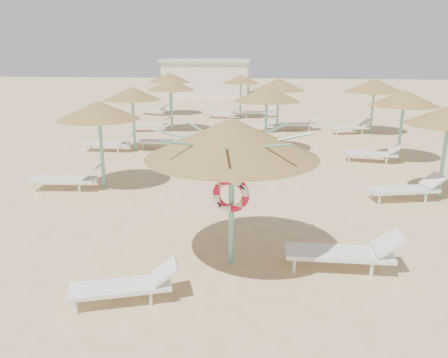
# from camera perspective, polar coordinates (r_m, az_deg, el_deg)

# --- Properties ---
(ground) EXTENTS (120.00, 120.00, 0.00)m
(ground) POSITION_cam_1_polar(r_m,az_deg,el_deg) (8.56, 2.15, -12.04)
(ground) COLOR #DFC188
(ground) RESTS_ON ground
(main_palapa) EXTENTS (3.24, 3.24, 2.90)m
(main_palapa) POSITION_cam_1_polar(r_m,az_deg,el_deg) (8.04, 1.03, 5.29)
(main_palapa) COLOR #6DBEA5
(main_palapa) RESTS_ON ground
(lounger_main_a) EXTENTS (1.88, 1.08, 0.65)m
(lounger_main_a) POSITION_cam_1_polar(r_m,az_deg,el_deg) (7.69, -12.45, -13.33)
(lounger_main_a) COLOR white
(lounger_main_a) RESTS_ON ground
(lounger_main_b) EXTENTS (2.17, 0.68, 0.79)m
(lounger_main_b) POSITION_cam_1_polar(r_m,az_deg,el_deg) (8.79, 15.69, -9.13)
(lounger_main_b) COLOR white
(lounger_main_b) RESTS_ON ground
(palapa_field) EXTENTS (19.79, 19.17, 2.73)m
(palapa_field) POSITION_cam_1_polar(r_m,az_deg,el_deg) (19.86, 8.63, 11.14)
(palapa_field) COLOR #6DBEA5
(palapa_field) RESTS_ON ground
(service_hut) EXTENTS (8.40, 4.40, 3.25)m
(service_hut) POSITION_cam_1_polar(r_m,az_deg,el_deg) (43.07, -2.24, 13.21)
(service_hut) COLOR silver
(service_hut) RESTS_ON ground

